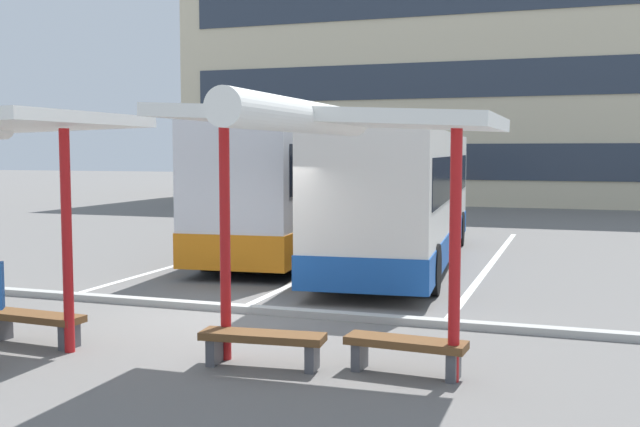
{
  "coord_description": "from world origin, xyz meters",
  "views": [
    {
      "loc": [
        5.55,
        -11.21,
        2.76
      ],
      "look_at": [
        0.89,
        2.49,
        1.57
      ],
      "focal_mm": 42.43,
      "sensor_mm": 36.0,
      "label": 1
    }
  ],
  "objects": [
    {
      "name": "ground_plane",
      "position": [
        0.0,
        0.0,
        0.0
      ],
      "size": [
        160.0,
        160.0,
        0.0
      ],
      "primitive_type": "plane",
      "color": "slate"
    },
    {
      "name": "terminal_building",
      "position": [
        0.04,
        32.65,
        8.21
      ],
      "size": [
        31.4,
        11.65,
        19.12
      ],
      "color": "beige",
      "rests_on": "ground"
    },
    {
      "name": "coach_bus_0",
      "position": [
        -1.73,
        8.38,
        1.79
      ],
      "size": [
        3.37,
        11.2,
        3.83
      ],
      "color": "silver",
      "rests_on": "ground"
    },
    {
      "name": "coach_bus_1",
      "position": [
        1.53,
        6.9,
        1.66
      ],
      "size": [
        3.36,
        11.32,
        3.56
      ],
      "color": "silver",
      "rests_on": "ground"
    },
    {
      "name": "lane_stripe_0",
      "position": [
        -3.61,
        7.54,
        0.0
      ],
      "size": [
        0.16,
        14.0,
        0.01
      ],
      "primitive_type": "cube",
      "color": "white",
      "rests_on": "ground"
    },
    {
      "name": "lane_stripe_1",
      "position": [
        0.0,
        7.54,
        0.0
      ],
      "size": [
        0.16,
        14.0,
        0.01
      ],
      "primitive_type": "cube",
      "color": "white",
      "rests_on": "ground"
    },
    {
      "name": "lane_stripe_2",
      "position": [
        3.61,
        7.54,
        0.0
      ],
      "size": [
        0.16,
        14.0,
        0.01
      ],
      "primitive_type": "cube",
      "color": "white",
      "rests_on": "ground"
    },
    {
      "name": "bench_1",
      "position": [
        -1.75,
        -2.46,
        0.33
      ],
      "size": [
        1.57,
        0.51,
        0.45
      ],
      "color": "brown",
      "rests_on": "ground"
    },
    {
      "name": "waiting_shelter_1",
      "position": [
        2.7,
        -2.54,
        3.08
      ],
      "size": [
        4.02,
        4.37,
        3.33
      ],
      "color": "red",
      "rests_on": "ground"
    },
    {
      "name": "bench_2",
      "position": [
        1.8,
        -2.47,
        0.33
      ],
      "size": [
        1.64,
        0.57,
        0.45
      ],
      "color": "brown",
      "rests_on": "ground"
    },
    {
      "name": "bench_3",
      "position": [
        3.6,
        -2.18,
        0.33
      ],
      "size": [
        1.53,
        0.53,
        0.45
      ],
      "color": "brown",
      "rests_on": "ground"
    },
    {
      "name": "platform_kerb",
      "position": [
        0.0,
        0.49,
        0.06
      ],
      "size": [
        44.0,
        0.24,
        0.12
      ],
      "primitive_type": "cube",
      "color": "#ADADA8",
      "rests_on": "ground"
    }
  ]
}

